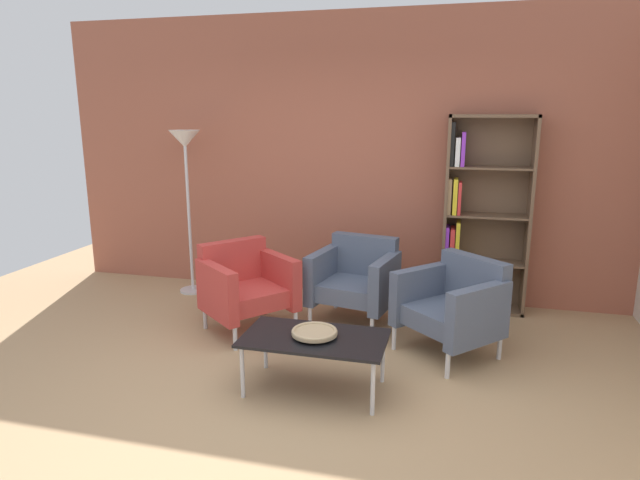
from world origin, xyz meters
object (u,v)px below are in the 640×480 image
(coffee_table_low, at_px, (315,341))
(armchair_near_window, at_px, (245,285))
(bookshelf_tall, at_px, (477,217))
(armchair_spare_guest, at_px, (454,304))
(floor_lamp_torchiere, at_px, (186,159))
(decorative_bowl, at_px, (314,332))
(armchair_by_bookshelf, at_px, (356,278))

(coffee_table_low, height_order, armchair_near_window, armchair_near_window)
(bookshelf_tall, xyz_separation_m, armchair_spare_guest, (-0.18, -1.13, -0.52))
(floor_lamp_torchiere, bearing_deg, bookshelf_tall, 4.48)
(decorative_bowl, bearing_deg, coffee_table_low, 180.00)
(coffee_table_low, bearing_deg, armchair_spare_guest, 43.22)
(floor_lamp_torchiere, bearing_deg, armchair_spare_guest, -17.85)
(bookshelf_tall, height_order, armchair_near_window, bookshelf_tall)
(decorative_bowl, bearing_deg, bookshelf_tall, 61.10)
(bookshelf_tall, bearing_deg, floor_lamp_torchiere, -175.52)
(armchair_by_bookshelf, relative_size, floor_lamp_torchiere, 0.48)
(armchair_by_bookshelf, xyz_separation_m, floor_lamp_torchiere, (-1.89, 0.40, 1.03))
(bookshelf_tall, distance_m, decorative_bowl, 2.34)
(decorative_bowl, bearing_deg, armchair_near_window, 133.89)
(coffee_table_low, relative_size, armchair_spare_guest, 1.05)
(bookshelf_tall, xyz_separation_m, armchair_near_window, (-1.99, -1.07, -0.52))
(armchair_by_bookshelf, height_order, armchair_near_window, same)
(decorative_bowl, xyz_separation_m, armchair_spare_guest, (0.93, 0.87, -0.02))
(armchair_near_window, height_order, floor_lamp_torchiere, floor_lamp_torchiere)
(bookshelf_tall, height_order, coffee_table_low, bookshelf_tall)
(bookshelf_tall, distance_m, armchair_by_bookshelf, 1.35)
(floor_lamp_torchiere, bearing_deg, armchair_by_bookshelf, -12.00)
(bookshelf_tall, relative_size, decorative_bowl, 5.94)
(decorative_bowl, height_order, floor_lamp_torchiere, floor_lamp_torchiere)
(bookshelf_tall, bearing_deg, coffee_table_low, -118.90)
(bookshelf_tall, bearing_deg, armchair_by_bookshelf, -149.41)
(decorative_bowl, bearing_deg, armchair_spare_guest, 43.22)
(coffee_table_low, distance_m, armchair_by_bookshelf, 1.37)
(coffee_table_low, relative_size, floor_lamp_torchiere, 0.57)
(decorative_bowl, height_order, armchair_near_window, armchair_near_window)
(armchair_near_window, height_order, armchair_spare_guest, same)
(floor_lamp_torchiere, bearing_deg, decorative_bowl, -43.55)
(coffee_table_low, xyz_separation_m, floor_lamp_torchiere, (-1.86, 1.77, 1.08))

